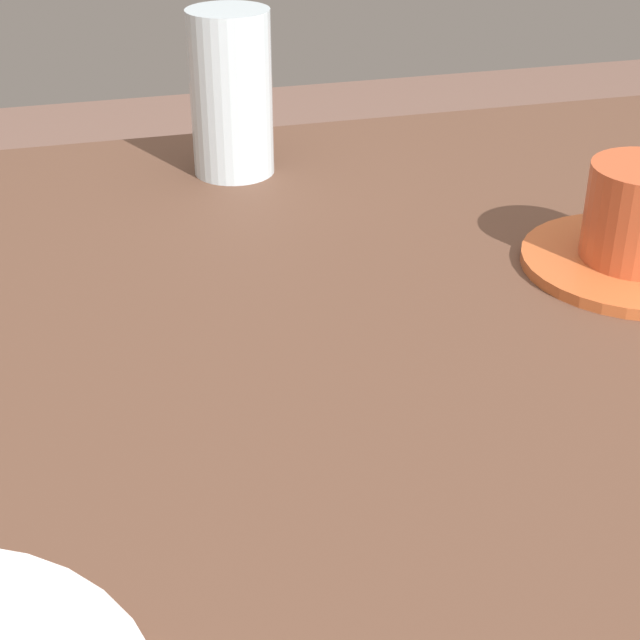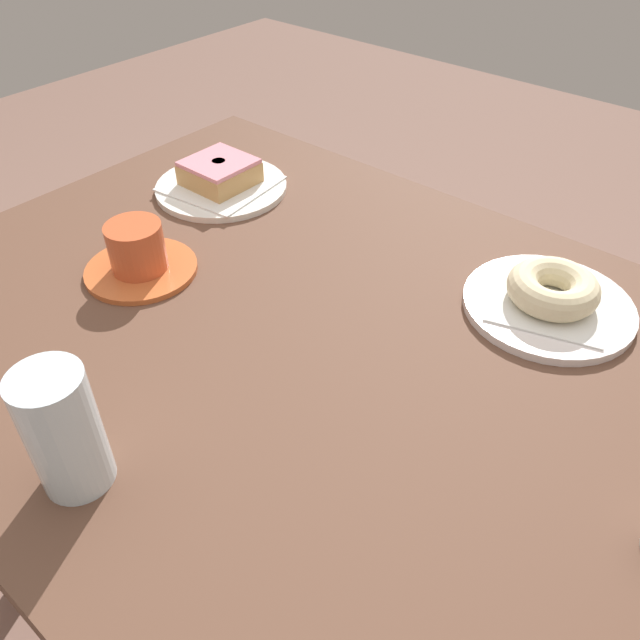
# 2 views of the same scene
# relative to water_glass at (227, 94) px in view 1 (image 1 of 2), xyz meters

# --- Properties ---
(table) EXTENTS (1.07, 0.83, 0.73)m
(table) POSITION_rel_water_glass_xyz_m (-0.00, 0.31, -0.15)
(table) COLOR brown
(table) RESTS_ON ground_plane
(water_glass) EXTENTS (0.07, 0.07, 0.14)m
(water_glass) POSITION_rel_water_glass_xyz_m (0.00, 0.00, 0.00)
(water_glass) COLOR silver
(water_glass) RESTS_ON table
(coffee_cup) EXTENTS (0.15, 0.15, 0.07)m
(coffee_cup) POSITION_rel_water_glass_xyz_m (-0.24, 0.25, -0.04)
(coffee_cup) COLOR #C95F2F
(coffee_cup) RESTS_ON table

